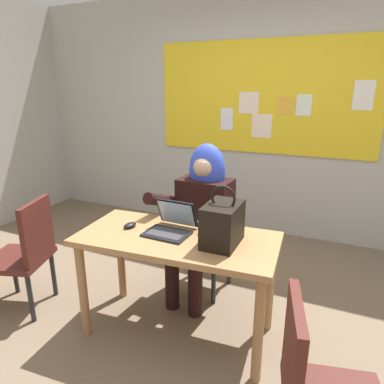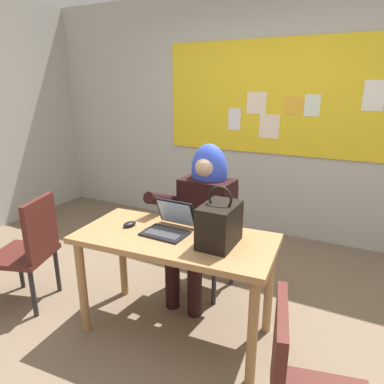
{
  "view_description": "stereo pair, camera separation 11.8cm",
  "coord_description": "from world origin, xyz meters",
  "px_view_note": "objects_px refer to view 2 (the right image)",
  "views": [
    {
      "loc": [
        0.87,
        -1.83,
        1.68
      ],
      "look_at": [
        -0.08,
        0.3,
        0.95
      ],
      "focal_mm": 32.14,
      "sensor_mm": 36.0,
      "label": 1
    },
    {
      "loc": [
        0.97,
        -1.78,
        1.68
      ],
      "look_at": [
        -0.08,
        0.3,
        0.95
      ],
      "focal_mm": 32.14,
      "sensor_mm": 36.0,
      "label": 2
    }
  ],
  "objects_px": {
    "computer_mouse": "(130,224)",
    "chair_spare_by_window": "(30,247)",
    "chair_at_desk": "(210,231)",
    "handbag": "(219,224)",
    "desk_main": "(175,251)",
    "laptop": "(170,225)",
    "person_costumed": "(203,210)"
  },
  "relations": [
    {
      "from": "computer_mouse",
      "to": "handbag",
      "type": "distance_m",
      "value": 0.68
    },
    {
      "from": "computer_mouse",
      "to": "chair_spare_by_window",
      "type": "xyz_separation_m",
      "value": [
        -0.8,
        -0.2,
        -0.26
      ]
    },
    {
      "from": "desk_main",
      "to": "chair_at_desk",
      "type": "height_order",
      "value": "chair_at_desk"
    },
    {
      "from": "handbag",
      "to": "desk_main",
      "type": "bearing_deg",
      "value": -177.13
    },
    {
      "from": "handbag",
      "to": "chair_spare_by_window",
      "type": "xyz_separation_m",
      "value": [
        -1.47,
        -0.22,
        -0.38
      ]
    },
    {
      "from": "chair_at_desk",
      "to": "person_costumed",
      "type": "bearing_deg",
      "value": -0.34
    },
    {
      "from": "person_costumed",
      "to": "handbag",
      "type": "relative_size",
      "value": 3.3
    },
    {
      "from": "chair_at_desk",
      "to": "computer_mouse",
      "type": "xyz_separation_m",
      "value": [
        -0.32,
        -0.67,
        0.25
      ]
    },
    {
      "from": "laptop",
      "to": "chair_spare_by_window",
      "type": "xyz_separation_m",
      "value": [
        -1.1,
        -0.26,
        -0.29
      ]
    },
    {
      "from": "desk_main",
      "to": "chair_at_desk",
      "type": "distance_m",
      "value": 0.68
    },
    {
      "from": "handbag",
      "to": "person_costumed",
      "type": "bearing_deg",
      "value": 124.06
    },
    {
      "from": "computer_mouse",
      "to": "chair_spare_by_window",
      "type": "height_order",
      "value": "chair_spare_by_window"
    },
    {
      "from": "person_costumed",
      "to": "chair_spare_by_window",
      "type": "height_order",
      "value": "person_costumed"
    },
    {
      "from": "handbag",
      "to": "chair_spare_by_window",
      "type": "bearing_deg",
      "value": -171.38
    },
    {
      "from": "chair_spare_by_window",
      "to": "handbag",
      "type": "bearing_deg",
      "value": 170.7
    },
    {
      "from": "person_costumed",
      "to": "laptop",
      "type": "distance_m",
      "value": 0.49
    },
    {
      "from": "desk_main",
      "to": "chair_at_desk",
      "type": "xyz_separation_m",
      "value": [
        -0.04,
        0.67,
        -0.13
      ]
    },
    {
      "from": "desk_main",
      "to": "chair_spare_by_window",
      "type": "bearing_deg",
      "value": -169.9
    },
    {
      "from": "chair_at_desk",
      "to": "person_costumed",
      "type": "relative_size",
      "value": 0.72
    },
    {
      "from": "desk_main",
      "to": "chair_spare_by_window",
      "type": "relative_size",
      "value": 1.53
    },
    {
      "from": "desk_main",
      "to": "person_costumed",
      "type": "bearing_deg",
      "value": 95.05
    },
    {
      "from": "desk_main",
      "to": "chair_at_desk",
      "type": "relative_size",
      "value": 1.5
    },
    {
      "from": "person_costumed",
      "to": "chair_spare_by_window",
      "type": "bearing_deg",
      "value": -53.13
    },
    {
      "from": "person_costumed",
      "to": "laptop",
      "type": "xyz_separation_m",
      "value": [
        -0.02,
        -0.49,
        0.05
      ]
    },
    {
      "from": "chair_at_desk",
      "to": "chair_spare_by_window",
      "type": "distance_m",
      "value": 1.43
    },
    {
      "from": "person_costumed",
      "to": "computer_mouse",
      "type": "bearing_deg",
      "value": -26.89
    },
    {
      "from": "desk_main",
      "to": "laptop",
      "type": "height_order",
      "value": "laptop"
    },
    {
      "from": "computer_mouse",
      "to": "chair_spare_by_window",
      "type": "distance_m",
      "value": 0.87
    },
    {
      "from": "desk_main",
      "to": "laptop",
      "type": "bearing_deg",
      "value": 144.03
    },
    {
      "from": "person_costumed",
      "to": "computer_mouse",
      "type": "height_order",
      "value": "person_costumed"
    },
    {
      "from": "desk_main",
      "to": "person_costumed",
      "type": "xyz_separation_m",
      "value": [
        -0.05,
        0.54,
        0.11
      ]
    },
    {
      "from": "chair_at_desk",
      "to": "computer_mouse",
      "type": "height_order",
      "value": "chair_at_desk"
    }
  ]
}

